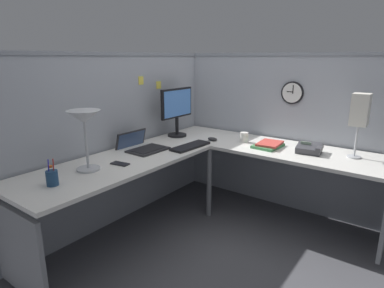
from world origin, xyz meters
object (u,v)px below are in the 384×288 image
(keyboard, at_px, (190,146))
(cell_phone, at_px, (120,164))
(computer_mouse, at_px, (212,139))
(coffee_mug, at_px, (244,137))
(book_stack, at_px, (269,145))
(desk_lamp_paper, at_px, (360,112))
(wall_clock, at_px, (292,93))
(laptop, at_px, (140,146))
(office_phone, at_px, (310,149))
(desk_lamp_dome, at_px, (84,122))
(pen_cup, at_px, (52,178))
(monitor, at_px, (177,108))

(keyboard, xyz_separation_m, cell_phone, (-0.72, 0.15, -0.01))
(computer_mouse, height_order, coffee_mug, coffee_mug)
(book_stack, xyz_separation_m, desk_lamp_paper, (0.12, -0.70, 0.36))
(keyboard, bearing_deg, wall_clock, -34.16)
(laptop, xyz_separation_m, computer_mouse, (0.64, -0.36, -0.01))
(laptop, distance_m, office_phone, 1.50)
(desk_lamp_dome, height_order, office_phone, desk_lamp_dome)
(desk_lamp_dome, distance_m, book_stack, 1.64)
(desk_lamp_dome, relative_size, wall_clock, 2.02)
(keyboard, relative_size, pen_cup, 2.39)
(office_phone, bearing_deg, pen_cup, 147.25)
(desk_lamp_dome, xyz_separation_m, coffee_mug, (1.41, -0.54, -0.32))
(keyboard, xyz_separation_m, office_phone, (0.48, -0.94, 0.03))
(monitor, height_order, wall_clock, wall_clock)
(pen_cup, height_order, office_phone, pen_cup)
(keyboard, distance_m, pen_cup, 1.28)
(pen_cup, bearing_deg, computer_mouse, -7.31)
(office_phone, bearing_deg, desk_lamp_dome, 140.18)
(computer_mouse, xyz_separation_m, book_stack, (0.11, -0.55, 0.00))
(monitor, height_order, desk_lamp_dome, monitor)
(pen_cup, xyz_separation_m, wall_clock, (2.09, -0.80, 0.42))
(monitor, relative_size, pen_cup, 2.78)
(keyboard, xyz_separation_m, desk_lamp_paper, (0.56, -1.28, 0.37))
(office_phone, distance_m, coffee_mug, 0.64)
(laptop, bearing_deg, keyboard, -47.25)
(monitor, distance_m, book_stack, 1.01)
(computer_mouse, distance_m, desk_lamp_dome, 1.34)
(coffee_mug, bearing_deg, book_stack, -96.30)
(desk_lamp_dome, bearing_deg, desk_lamp_paper, -45.26)
(computer_mouse, bearing_deg, desk_lamp_dome, 168.11)
(desk_lamp_dome, relative_size, office_phone, 1.97)
(laptop, xyz_separation_m, office_phone, (0.78, -1.28, 0.01))
(monitor, height_order, coffee_mug, monitor)
(laptop, xyz_separation_m, book_stack, (0.75, -0.91, -0.00))
(cell_phone, bearing_deg, pen_cup, 167.74)
(cell_phone, relative_size, coffee_mug, 1.50)
(book_stack, height_order, desk_lamp_paper, desk_lamp_paper)
(cell_phone, xyz_separation_m, desk_lamp_paper, (1.28, -1.43, 0.38))
(pen_cup, relative_size, cell_phone, 1.25)
(wall_clock, bearing_deg, office_phone, -137.94)
(laptop, relative_size, computer_mouse, 3.72)
(wall_clock, bearing_deg, computer_mouse, 130.00)
(computer_mouse, relative_size, book_stack, 0.35)
(cell_phone, bearing_deg, keyboard, -21.10)
(monitor, xyz_separation_m, coffee_mug, (0.20, -0.68, -0.25))
(cell_phone, bearing_deg, book_stack, -41.51)
(monitor, xyz_separation_m, keyboard, (-0.27, -0.38, -0.28))
(monitor, bearing_deg, desk_lamp_paper, -80.11)
(keyboard, relative_size, office_phone, 1.91)
(monitor, distance_m, desk_lamp_paper, 1.68)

